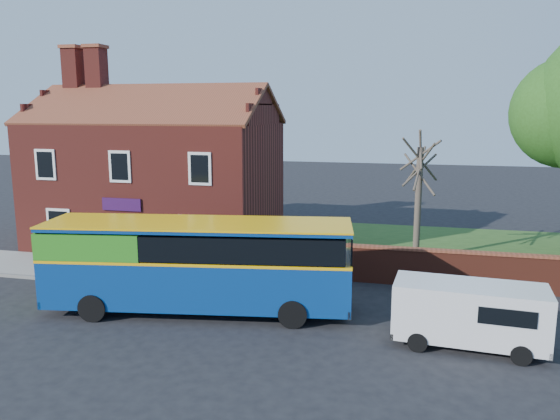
# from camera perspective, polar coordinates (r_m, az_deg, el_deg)

# --- Properties ---
(ground) EXTENTS (120.00, 120.00, 0.00)m
(ground) POSITION_cam_1_polar(r_m,az_deg,el_deg) (18.27, -7.94, -12.98)
(ground) COLOR black
(ground) RESTS_ON ground
(pavement) EXTENTS (18.00, 3.50, 0.12)m
(pavement) POSITION_cam_1_polar(r_m,az_deg,el_deg) (26.11, -17.76, -6.01)
(pavement) COLOR gray
(pavement) RESTS_ON ground
(kerb) EXTENTS (18.00, 0.15, 0.14)m
(kerb) POSITION_cam_1_polar(r_m,az_deg,el_deg) (24.69, -19.87, -7.05)
(kerb) COLOR slate
(kerb) RESTS_ON ground
(grass_strip) EXTENTS (26.00, 12.00, 0.04)m
(grass_strip) POSITION_cam_1_polar(r_m,az_deg,el_deg) (30.21, 26.04, -4.44)
(grass_strip) COLOR #426B28
(grass_strip) RESTS_ON ground
(shop_building) EXTENTS (12.30, 8.13, 10.50)m
(shop_building) POSITION_cam_1_polar(r_m,az_deg,el_deg) (30.38, -12.56, 2.98)
(shop_building) COLOR maroon
(shop_building) RESTS_ON ground
(bus) EXTENTS (11.16, 4.37, 3.31)m
(bus) POSITION_cam_1_polar(r_m,az_deg,el_deg) (19.94, -9.50, -5.28)
(bus) COLOR navy
(bus) RESTS_ON ground
(van_near) EXTENTS (4.66, 2.17, 1.99)m
(van_near) POSITION_cam_1_polar(r_m,az_deg,el_deg) (17.98, 19.22, -10.06)
(van_near) COLOR silver
(van_near) RESTS_ON ground
(bare_tree) EXTENTS (2.25, 2.68, 6.00)m
(bare_tree) POSITION_cam_1_polar(r_m,az_deg,el_deg) (26.93, 14.25, 1.25)
(bare_tree) COLOR #4C4238
(bare_tree) RESTS_ON ground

